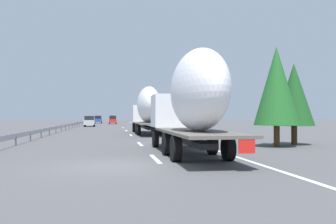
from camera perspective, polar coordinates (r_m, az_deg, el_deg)
ground_plane at (r=53.29m, az=-8.98°, el=-2.63°), size 260.00×260.00×0.00m
lane_stripe_0 at (r=15.48m, az=-2.05°, el=-7.47°), size 3.20×0.20×0.01m
lane_stripe_1 at (r=23.63m, az=-4.49°, el=-5.11°), size 3.20×0.20×0.01m
lane_stripe_2 at (r=34.61m, az=-5.95°, el=-3.70°), size 3.20×0.20×0.01m
lane_stripe_3 at (r=45.44m, az=-6.69°, el=-2.97°), size 3.20×0.20×0.01m
lane_stripe_4 at (r=57.74m, az=-7.19°, el=-2.48°), size 3.20×0.20×0.01m
lane_stripe_5 at (r=69.80m, az=-7.52°, el=-2.16°), size 3.20×0.20×0.01m
lane_stripe_6 at (r=69.08m, az=-7.50°, el=-2.18°), size 3.20×0.20×0.01m
edge_line_right at (r=58.55m, az=-3.59°, el=-2.46°), size 110.00×0.20×0.01m
truck_lead at (r=36.65m, az=-3.29°, el=0.65°), size 13.82×2.55×4.79m
truck_trailing at (r=16.57m, az=3.78°, el=1.92°), size 12.16×2.55×4.70m
car_blue_sedan at (r=93.24m, az=-11.11°, el=-1.19°), size 4.10×1.89×1.94m
car_silver_hatch at (r=63.96m, az=-12.44°, el=-1.46°), size 4.11×1.80×1.86m
car_red_compact at (r=84.45m, az=-8.83°, el=-1.24°), size 4.24×1.77×1.96m
road_sign at (r=56.08m, az=-2.11°, el=-0.26°), size 0.10×0.90×3.24m
tree_0 at (r=22.42m, az=16.96°, el=3.99°), size 2.72×2.72×6.03m
tree_1 at (r=74.27m, az=-1.60°, el=0.96°), size 2.83×2.83×6.34m
tree_2 at (r=87.64m, az=-0.61°, el=0.34°), size 2.85×2.85×5.32m
tree_3 at (r=77.24m, az=0.69°, el=1.16°), size 2.68×2.68×6.83m
tree_4 at (r=24.37m, az=19.50°, el=2.64°), size 2.54×2.54×5.26m
guardrail_median at (r=56.58m, az=-15.07°, el=-1.92°), size 94.00×0.10×0.76m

